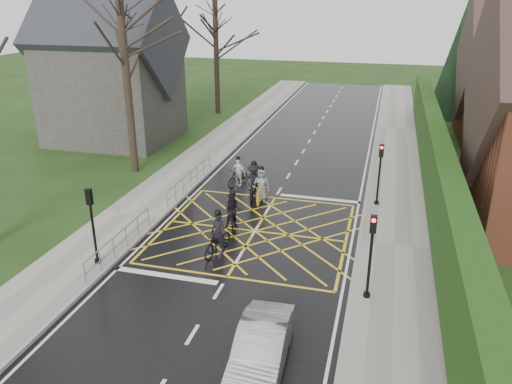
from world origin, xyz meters
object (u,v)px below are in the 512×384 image
at_px(cyclist_back, 233,214).
at_px(cyclist_front, 238,175).
at_px(cyclist_mid, 254,185).
at_px(cyclist_lead, 261,189).
at_px(cyclist_rear, 218,239).
at_px(car, 261,349).

height_order(cyclist_back, cyclist_front, cyclist_back).
distance_m(cyclist_mid, cyclist_lead, 0.53).
distance_m(cyclist_rear, cyclist_mid, 5.99).
bearing_deg(cyclist_back, cyclist_front, 87.56).
bearing_deg(cyclist_lead, cyclist_front, 129.31).
height_order(cyclist_mid, cyclist_lead, cyclist_mid).
height_order(cyclist_mid, car, cyclist_mid).
xyz_separation_m(cyclist_back, cyclist_front, (-1.33, 5.21, -0.07)).
bearing_deg(cyclist_rear, car, -49.56).
height_order(cyclist_rear, car, cyclist_rear).
bearing_deg(cyclist_mid, cyclist_back, -97.44).
height_order(cyclist_rear, cyclist_front, cyclist_rear).
xyz_separation_m(cyclist_back, cyclist_lead, (0.43, 3.40, -0.04)).
bearing_deg(cyclist_front, cyclist_rear, -56.52).
relative_size(cyclist_front, cyclist_lead, 0.87).
distance_m(cyclist_back, cyclist_lead, 3.43).
xyz_separation_m(cyclist_back, cyclist_mid, (-0.02, 3.66, 0.05)).
xyz_separation_m(cyclist_rear, cyclist_lead, (0.33, 5.73, 0.03)).
bearing_deg(car, cyclist_lead, 101.53).
xyz_separation_m(cyclist_rear, cyclist_mid, (-0.13, 5.98, 0.12)).
bearing_deg(cyclist_back, cyclist_lead, 66.02).
relative_size(cyclist_rear, cyclist_lead, 1.04).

